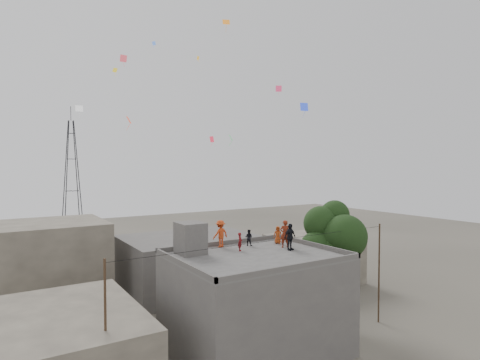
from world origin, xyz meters
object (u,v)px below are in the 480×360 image
object	(u,v)px
stair_head_box	(190,238)
transmission_tower	(72,184)
tree	(333,242)
person_red_adult	(285,234)
person_dark_adult	(290,237)

from	to	relation	value
stair_head_box	transmission_tower	xyz separation A→B (m)	(-0.80, 37.40, 1.97)
tree	transmission_tower	bearing A→B (deg)	106.09
transmission_tower	stair_head_box	bearing A→B (deg)	-88.77
person_red_adult	person_dark_adult	world-z (taller)	person_red_adult
tree	person_red_adult	bearing A→B (deg)	175.27
transmission_tower	tree	bearing A→B (deg)	-73.91
person_red_adult	person_dark_adult	bearing A→B (deg)	90.41
tree	person_red_adult	distance (m)	4.38
person_red_adult	person_dark_adult	xyz separation A→B (m)	(-0.27, -0.88, -0.05)
tree	transmission_tower	size ratio (longest dim) A/B	0.45
stair_head_box	person_dark_adult	world-z (taller)	stair_head_box
stair_head_box	person_red_adult	size ratio (longest dim) A/B	1.07
transmission_tower	person_dark_adult	bearing A→B (deg)	-80.29
transmission_tower	person_dark_adult	world-z (taller)	transmission_tower
person_red_adult	person_dark_adult	distance (m)	0.93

